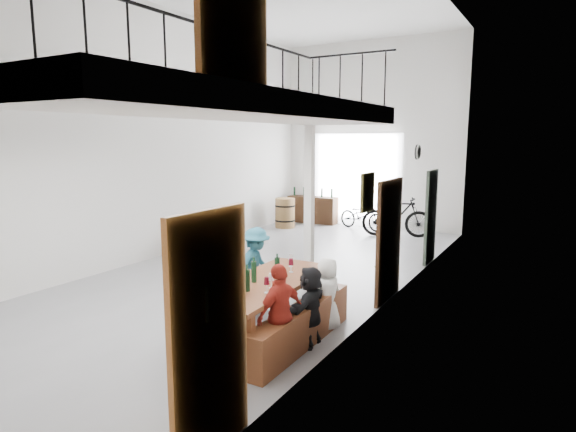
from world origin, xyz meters
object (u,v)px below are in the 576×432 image
Objects in this scene: tasting_table at (266,287)px; oak_barrel at (285,213)px; bicycle_near at (362,216)px; host_standing at (203,310)px; bench_inner at (225,312)px; side_bench at (193,242)px; serving_counter at (312,210)px.

oak_barrel reaches higher than tasting_table.
oak_barrel is 2.29m from bicycle_near.
bicycle_near is at bearing 101.28° from tasting_table.
host_standing is at bearing -64.77° from oak_barrel.
bench_inner is 1.19× the size of bicycle_near.
side_bench is at bearing -96.61° from oak_barrel.
tasting_table is 1.67× the size of side_bench.
serving_counter reaches higher than side_bench.
host_standing reaches higher than bicycle_near.
side_bench is at bearing 139.91° from tasting_table.
tasting_table is 5.55m from side_bench.
host_standing is (3.74, -9.81, 0.48)m from serving_counter.
oak_barrel is 9.56m from host_standing.
oak_barrel is at bearing 83.39° from side_bench.
host_standing is (0.90, -1.53, 0.69)m from bench_inner.
oak_barrel is at bearing 93.55° from host_standing.
side_bench is at bearing 166.79° from bicycle_near.
bench_inner is at bearing -65.96° from oak_barrel.
serving_counter reaches higher than tasting_table.
bicycle_near is (-1.95, 9.49, -0.49)m from host_standing.
oak_barrel is 0.56× the size of serving_counter.
serving_counter is (0.33, 1.17, -0.02)m from oak_barrel.
bicycle_near reaches higher than bench_inner.
tasting_table is at bearing -151.29° from bicycle_near.
side_bench is 0.91× the size of bicycle_near.
tasting_table is at bearing -61.41° from oak_barrel.
bench_inner is at bearing 177.88° from tasting_table.
bicycle_near reaches higher than side_bench.
bench_inner is 2.09× the size of oak_barrel.
tasting_table is 1.52× the size of bicycle_near.
bicycle_near is (-1.05, 7.96, 0.20)m from bench_inner.
serving_counter is at bearing 105.31° from bench_inner.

